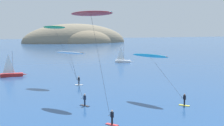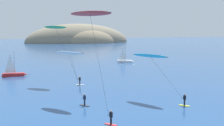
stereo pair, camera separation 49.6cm
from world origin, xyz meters
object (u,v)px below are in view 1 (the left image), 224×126
object	(u,v)px
sailboat_far	(124,60)
kitesurfer_green	(56,31)
kitesurfer_red	(92,20)
kitesurfer_white	(71,57)
kitesurfer_cyan	(152,59)
sailboat_near	(13,74)

from	to	relation	value
sailboat_far	kitesurfer_green	bearing A→B (deg)	-134.08
sailboat_far	kitesurfer_red	distance (m)	58.54
sailboat_far	kitesurfer_white	bearing A→B (deg)	-122.32
sailboat_far	kitesurfer_cyan	size ratio (longest dim) A/B	0.64
sailboat_far	kitesurfer_cyan	world-z (taller)	kitesurfer_cyan
kitesurfer_green	kitesurfer_white	xyz separation A→B (m)	(-0.86, -15.77, -3.42)
sailboat_near	kitesurfer_green	size ratio (longest dim) A/B	0.53
sailboat_far	kitesurfer_white	xyz separation A→B (m)	(-27.17, -42.94, 6.08)
sailboat_near	kitesurfer_green	bearing A→B (deg)	-57.19
kitesurfer_cyan	kitesurfer_white	bearing A→B (deg)	170.07
sailboat_near	kitesurfer_green	distance (m)	17.09
kitesurfer_cyan	kitesurfer_red	bearing A→B (deg)	-151.81
sailboat_near	kitesurfer_white	size ratio (longest dim) A/B	0.78
sailboat_near	sailboat_far	world-z (taller)	same
kitesurfer_green	kitesurfer_red	bearing A→B (deg)	-90.54
kitesurfer_cyan	kitesurfer_red	xyz separation A→B (m)	(-11.21, -6.01, 5.38)
kitesurfer_green	kitesurfer_cyan	bearing A→B (deg)	-58.38
kitesurfer_cyan	kitesurfer_red	world-z (taller)	kitesurfer_red
sailboat_far	kitesurfer_green	distance (m)	39.00
sailboat_far	kitesurfer_white	size ratio (longest dim) A/B	0.75
kitesurfer_white	kitesurfer_red	bearing A→B (deg)	-85.53
sailboat_near	kitesurfer_cyan	size ratio (longest dim) A/B	0.66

